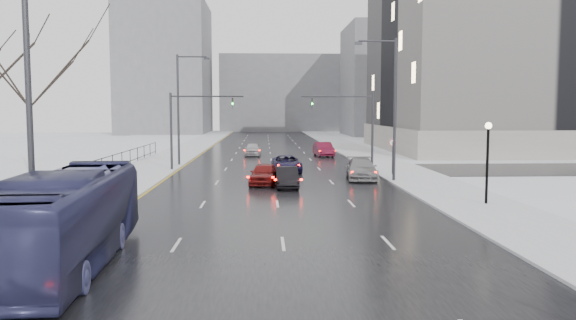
{
  "coord_description": "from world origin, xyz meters",
  "views": [
    {
      "loc": [
        -0.69,
        1.2,
        5.07
      ],
      "look_at": [
        0.53,
        30.01,
        2.5
      ],
      "focal_mm": 35.0,
      "sensor_mm": 36.0,
      "label": 1
    }
  ],
  "objects": [
    {
      "name": "road",
      "position": [
        0.0,
        60.0,
        0.02
      ],
      "size": [
        16.0,
        150.0,
        0.04
      ],
      "primitive_type": "cube",
      "color": "black",
      "rests_on": "ground"
    },
    {
      "name": "cross_road",
      "position": [
        0.0,
        48.0,
        0.02
      ],
      "size": [
        130.0,
        10.0,
        0.04
      ],
      "primitive_type": "cube",
      "color": "black",
      "rests_on": "ground"
    },
    {
      "name": "sidewalk_left",
      "position": [
        -10.5,
        60.0,
        0.08
      ],
      "size": [
        5.0,
        150.0,
        0.16
      ],
      "primitive_type": "cube",
      "color": "silver",
      "rests_on": "ground"
    },
    {
      "name": "sidewalk_right",
      "position": [
        10.5,
        60.0,
        0.08
      ],
      "size": [
        5.0,
        150.0,
        0.16
      ],
      "primitive_type": "cube",
      "color": "silver",
      "rests_on": "ground"
    },
    {
      "name": "park_strip",
      "position": [
        -20.0,
        60.0,
        0.06
      ],
      "size": [
        14.0,
        150.0,
        0.12
      ],
      "primitive_type": "cube",
      "color": "white",
      "rests_on": "ground"
    },
    {
      "name": "tree_park_e",
      "position": [
        -18.2,
        44.0,
        0.0
      ],
      "size": [
        9.45,
        9.45,
        13.5
      ],
      "primitive_type": null,
      "color": "black",
      "rests_on": "ground"
    },
    {
      "name": "iron_fence",
      "position": [
        -13.0,
        30.0,
        0.91
      ],
      "size": [
        0.06,
        70.0,
        1.3
      ],
      "color": "black",
      "rests_on": "sidewalk_left"
    },
    {
      "name": "streetlight_r_mid",
      "position": [
        8.17,
        40.0,
        5.62
      ],
      "size": [
        2.95,
        0.25,
        10.0
      ],
      "color": "#2D2D33",
      "rests_on": "ground"
    },
    {
      "name": "streetlight_l_near",
      "position": [
        -8.17,
        20.0,
        5.62
      ],
      "size": [
        2.95,
        0.25,
        10.0
      ],
      "color": "#2D2D33",
      "rests_on": "ground"
    },
    {
      "name": "streetlight_l_far",
      "position": [
        -8.17,
        52.0,
        5.62
      ],
      "size": [
        2.95,
        0.25,
        10.0
      ],
      "color": "#2D2D33",
      "rests_on": "ground"
    },
    {
      "name": "lamppost_r_mid",
      "position": [
        11.0,
        30.0,
        2.94
      ],
      "size": [
        0.36,
        0.36,
        4.28
      ],
      "color": "black",
      "rests_on": "sidewalk_right"
    },
    {
      "name": "mast_signal_right",
      "position": [
        7.33,
        48.0,
        4.11
      ],
      "size": [
        6.1,
        0.33,
        6.5
      ],
      "color": "#2D2D33",
      "rests_on": "ground"
    },
    {
      "name": "mast_signal_left",
      "position": [
        -7.33,
        48.0,
        4.11
      ],
      "size": [
        6.1,
        0.33,
        6.5
      ],
      "color": "#2D2D33",
      "rests_on": "ground"
    },
    {
      "name": "no_uturn_sign",
      "position": [
        9.2,
        44.0,
        2.3
      ],
      "size": [
        0.6,
        0.06,
        2.7
      ],
      "color": "#2D2D33",
      "rests_on": "sidewalk_right"
    },
    {
      "name": "civic_building",
      "position": [
        35.0,
        72.0,
        11.21
      ],
      "size": [
        41.0,
        31.0,
        24.8
      ],
      "color": "gray",
      "rests_on": "ground"
    },
    {
      "name": "bldg_far_right",
      "position": [
        28.0,
        115.0,
        11.0
      ],
      "size": [
        24.0,
        20.0,
        22.0
      ],
      "primitive_type": "cube",
      "color": "slate",
      "rests_on": "ground"
    },
    {
      "name": "bldg_far_left",
      "position": [
        -22.0,
        125.0,
        14.0
      ],
      "size": [
        18.0,
        22.0,
        28.0
      ],
      "primitive_type": "cube",
      "color": "slate",
      "rests_on": "ground"
    },
    {
      "name": "bldg_far_center",
      "position": [
        4.0,
        140.0,
        9.0
      ],
      "size": [
        30.0,
        18.0,
        18.0
      ],
      "primitive_type": "cube",
      "color": "slate",
      "rests_on": "ground"
    },
    {
      "name": "bus",
      "position": [
        -7.0,
        19.23,
        1.59
      ],
      "size": [
        3.25,
        11.27,
        3.1
      ],
      "primitive_type": "imported",
      "rotation": [
        0.0,
        0.0,
        0.06
      ],
      "color": "navy",
      "rests_on": "road"
    },
    {
      "name": "sedan_center_near",
      "position": [
        -0.71,
        38.93,
        0.77
      ],
      "size": [
        2.22,
        4.48,
        1.47
      ],
      "primitive_type": "imported",
      "rotation": [
        0.0,
        0.0,
        -0.12
      ],
      "color": "maroon",
      "rests_on": "road"
    },
    {
      "name": "sedan_right_near",
      "position": [
        0.77,
        37.36,
        0.71
      ],
      "size": [
        1.45,
        4.06,
        1.33
      ],
      "primitive_type": "imported",
      "rotation": [
        0.0,
        0.0,
        0.01
      ],
      "color": "black",
      "rests_on": "road"
    },
    {
      "name": "sedan_right_cross",
      "position": [
        1.11,
        46.52,
        0.72
      ],
      "size": [
        2.46,
        4.98,
        1.36
      ],
      "primitive_type": "imported",
      "rotation": [
        0.0,
        0.0,
        0.04
      ],
      "color": "#171237",
      "rests_on": "road"
    },
    {
      "name": "sedan_right_far",
      "position": [
        6.36,
        41.53,
        0.8
      ],
      "size": [
        2.58,
        5.39,
        1.52
      ],
      "primitive_type": "imported",
      "rotation": [
        0.0,
        0.0,
        -0.09
      ],
      "color": "gray",
      "rests_on": "road"
    },
    {
      "name": "sedan_center_far",
      "position": [
        -1.97,
        62.93,
        0.76
      ],
      "size": [
        1.8,
        4.29,
        1.45
      ],
      "primitive_type": "imported",
      "rotation": [
        0.0,
        0.0,
        -0.02
      ],
      "color": "#B0AFB4",
      "rests_on": "road"
    },
    {
      "name": "sedan_right_distant",
      "position": [
        5.74,
        61.76,
        0.82
      ],
      "size": [
        2.04,
        4.84,
        1.55
      ],
      "primitive_type": "imported",
      "rotation": [
        0.0,
        0.0,
        0.09
      ],
      "color": "maroon",
      "rests_on": "road"
    }
  ]
}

